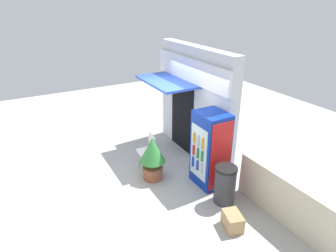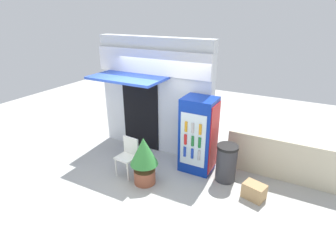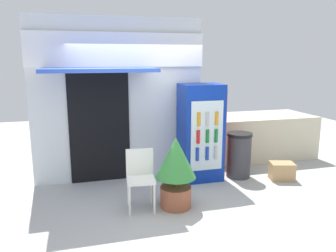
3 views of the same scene
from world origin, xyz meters
TOP-DOWN VIEW (x-y plane):
  - ground at (0.00, 0.00)m, footprint 16.00×16.00m
  - storefront_building at (-0.37, 1.42)m, footprint 3.14×1.32m
  - drink_cooler at (1.10, 0.93)m, footprint 0.77×0.69m
  - plastic_chair at (-0.23, -0.01)m, footprint 0.46×0.44m
  - potted_plant_near_shop at (0.29, -0.15)m, footprint 0.61×0.61m
  - trash_bin at (1.85, 0.81)m, footprint 0.47×0.47m
  - stone_boundary_wall at (2.92, 1.46)m, footprint 2.44×0.20m
  - cardboard_box at (2.56, 0.44)m, footprint 0.50×0.42m

SIDE VIEW (x-z plane):
  - ground at x=0.00m, z-range 0.00..0.00m
  - cardboard_box at x=2.56m, z-range 0.00..0.33m
  - trash_bin at x=1.85m, z-range 0.00..0.87m
  - stone_boundary_wall at x=2.92m, z-range 0.00..0.97m
  - plastic_chair at x=-0.23m, z-range 0.08..0.98m
  - potted_plant_near_shop at x=0.29m, z-range 0.09..1.20m
  - drink_cooler at x=1.10m, z-range 0.00..1.80m
  - storefront_building at x=-0.37m, z-range 0.05..3.04m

